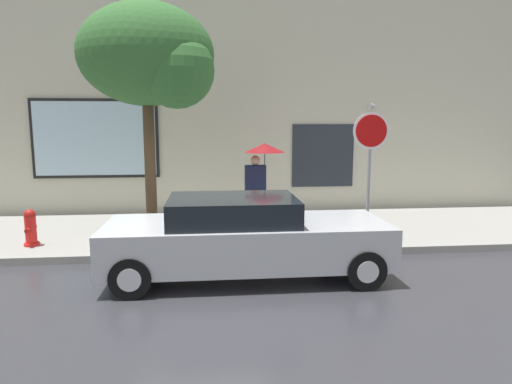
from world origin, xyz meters
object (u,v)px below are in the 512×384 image
parked_car (244,237)px  fire_hydrant (31,228)px  street_tree (152,59)px  stop_sign (370,151)px  pedestrian_with_umbrella (261,161)px

parked_car → fire_hydrant: parked_car is taller
fire_hydrant → street_tree: 4.23m
street_tree → stop_sign: size_ratio=1.80×
fire_hydrant → pedestrian_with_umbrella: 5.21m
parked_car → pedestrian_with_umbrella: 3.47m
street_tree → stop_sign: bearing=-5.0°
fire_hydrant → stop_sign: (6.96, -0.28, 1.54)m
parked_car → fire_hydrant: (-4.22, 1.87, -0.18)m
stop_sign → fire_hydrant: bearing=177.7°
fire_hydrant → pedestrian_with_umbrella: pedestrian_with_umbrella is taller
pedestrian_with_umbrella → street_tree: 3.44m
stop_sign → street_tree: bearing=175.0°
fire_hydrant → parked_car: bearing=-23.9°
parked_car → street_tree: (-1.68, 1.98, 3.20)m
parked_car → pedestrian_with_umbrella: pedestrian_with_umbrella is taller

